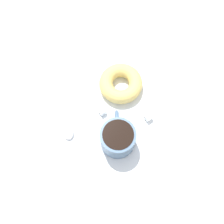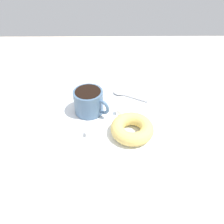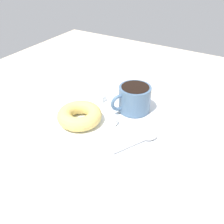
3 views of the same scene
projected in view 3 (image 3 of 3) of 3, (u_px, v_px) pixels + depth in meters
ground_plane at (116, 126)px, 63.86cm from camera, size 120.00×120.00×2.00cm
napkin at (112, 119)px, 64.59cm from camera, size 31.97×31.97×0.30cm
coffee_cup at (134, 98)px, 65.85cm from camera, size 10.34×8.46×7.01cm
donut at (80, 115)px, 62.55cm from camera, size 11.23×11.23×3.54cm
spoon at (145, 139)px, 57.17cm from camera, size 11.33×6.93×0.90cm
sugar_cube at (112, 121)px, 62.19cm from camera, size 1.58×1.58×1.58cm
sugar_cube_extra at (102, 98)px, 71.23cm from camera, size 1.67×1.67×1.67cm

